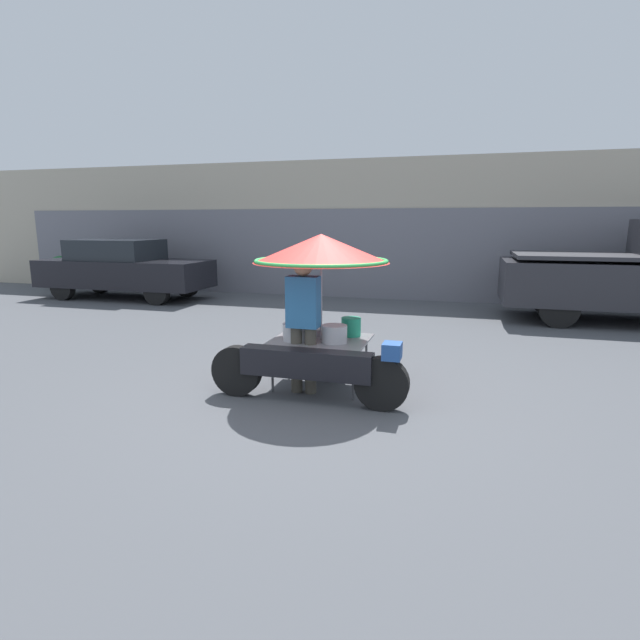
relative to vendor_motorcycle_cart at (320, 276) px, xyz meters
The scene contains 6 objects.
ground_plane 1.46m from the vendor_motorcycle_cart, 74.60° to the right, with size 36.00×36.00×0.00m, color #4C4F54.
shopfront_building 8.57m from the vendor_motorcycle_cart, 89.36° to the left, with size 28.00×2.06×3.69m.
vendor_motorcycle_cart is the anchor object (origin of this frame).
vendor_person 0.54m from the vendor_motorcycle_cart, 123.67° to the right, with size 0.38×0.22×1.65m.
parked_car 9.18m from the vendor_motorcycle_cart, 141.59° to the left, with size 4.64×1.69×1.59m.
potted_plant 12.40m from the vendor_motorcycle_cart, 146.46° to the left, with size 0.81×0.81×1.02m.
Camera 1 is at (1.58, -5.43, 2.07)m, focal length 28.00 mm.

